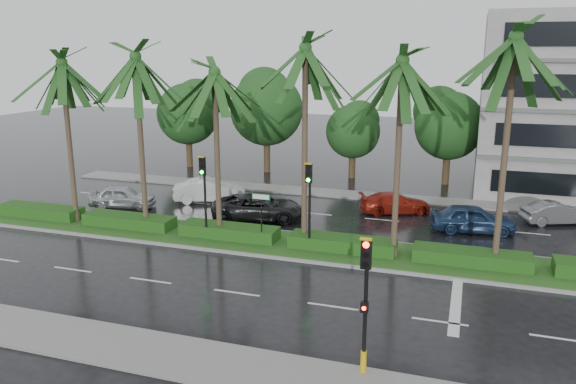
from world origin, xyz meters
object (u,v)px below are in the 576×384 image
(street_sign, at_px, (261,206))
(car_white, at_px, (209,190))
(signal_median_left, at_px, (204,185))
(car_red, at_px, (395,203))
(car_blue, at_px, (473,219))
(signal_near, at_px, (365,300))
(car_grey, at_px, (557,213))
(car_silver, at_px, (123,197))
(car_darkgrey, at_px, (258,207))

(street_sign, distance_m, car_white, 9.61)
(signal_median_left, xyz_separation_m, car_red, (8.50, 8.42, -2.38))
(car_red, bearing_deg, car_white, 72.43)
(car_red, bearing_deg, car_blue, -141.31)
(street_sign, height_order, car_red, street_sign)
(signal_near, xyz_separation_m, street_sign, (-7.00, 9.87, -0.38))
(car_blue, bearing_deg, signal_median_left, 106.61)
(car_red, distance_m, car_blue, 5.11)
(signal_near, height_order, car_grey, signal_near)
(car_silver, bearing_deg, car_grey, -94.72)
(signal_median_left, relative_size, car_darkgrey, 0.81)
(car_white, xyz_separation_m, car_red, (11.83, 1.13, -0.14))
(car_silver, height_order, car_darkgrey, car_darkgrey)
(street_sign, xyz_separation_m, car_blue, (10.00, 5.81, -1.37))
(car_red, bearing_deg, car_silver, 81.22)
(car_red, height_order, car_blue, car_blue)
(street_sign, distance_m, car_red, 10.02)
(car_blue, bearing_deg, car_red, 53.58)
(signal_median_left, bearing_deg, car_grey, 27.37)
(signal_near, height_order, car_white, signal_near)
(signal_near, relative_size, car_silver, 1.08)
(signal_median_left, distance_m, car_darkgrey, 5.17)
(signal_median_left, bearing_deg, street_sign, 3.47)
(signal_median_left, relative_size, car_blue, 0.98)
(car_darkgrey, relative_size, car_blue, 1.21)
(car_grey, bearing_deg, car_white, 72.72)
(car_silver, xyz_separation_m, car_white, (4.50, 3.02, 0.07))
(car_silver, distance_m, car_white, 5.42)
(car_blue, bearing_deg, signal_near, 161.02)
(car_red, bearing_deg, street_sign, 123.22)
(car_silver, height_order, car_grey, car_silver)
(car_silver, bearing_deg, car_blue, -100.69)
(car_darkgrey, xyz_separation_m, car_blue, (11.83, 1.50, 0.01))
(car_grey, bearing_deg, car_darkgrey, 83.45)
(signal_median_left, xyz_separation_m, street_sign, (3.00, 0.18, -0.87))
(signal_median_left, xyz_separation_m, car_blue, (13.00, 6.00, -2.24))
(signal_median_left, relative_size, car_silver, 1.08)
(car_silver, distance_m, car_red, 16.85)
(signal_median_left, height_order, car_grey, signal_median_left)
(car_silver, relative_size, car_darkgrey, 0.76)
(signal_near, height_order, street_sign, signal_near)
(street_sign, height_order, car_silver, street_sign)
(car_silver, xyz_separation_m, car_blue, (20.83, 1.73, 0.07))
(street_sign, distance_m, car_grey, 17.07)
(signal_median_left, relative_size, car_red, 1.02)
(car_red, bearing_deg, car_grey, -108.94)
(car_white, xyz_separation_m, car_darkgrey, (4.50, -2.78, -0.01))
(car_blue, height_order, car_grey, car_blue)
(car_silver, relative_size, car_white, 0.88)
(car_darkgrey, height_order, car_grey, car_darkgrey)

